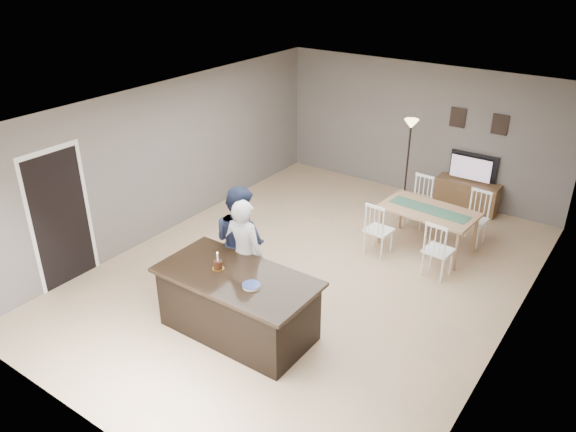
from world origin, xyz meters
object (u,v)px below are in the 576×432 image
Objects in this scene: tv_console at (467,196)px; birthday_cake at (218,265)px; dining_table at (428,216)px; kitchen_island at (238,304)px; television at (472,168)px; woman at (244,254)px; floor_lamp at (410,140)px; man at (240,242)px; plate_stack at (251,286)px.

birthday_cake reaches higher than tv_console.
kitchen_island is at bearing -103.25° from dining_table.
kitchen_island is 5.78m from television.
birthday_cake is (-1.51, -5.58, 0.66)m from tv_console.
television is 5.31m from woman.
floor_lamp is (0.47, 4.95, 0.45)m from birthday_cake.
tv_console is 5.82m from birthday_cake.
dining_table is at bearing 68.15° from birthday_cake.
woman is at bearing 91.11° from birthday_cake.
kitchen_island is 3.84m from dining_table.
television is 1.37m from floor_lamp.
floor_lamp is at bearing 88.11° from kitchen_island.
woman reaches higher than kitchen_island.
floor_lamp is at bearing 34.03° from television.
woman is 0.34m from man.
birthday_cake is at bearing 118.48° from man.
floor_lamp is at bearing -148.71° from tv_console.
kitchen_island is 1.05m from man.
man is 0.93× the size of dining_table.
television is 0.53× the size of man.
plate_stack is at bearing 145.41° from man.
kitchen_island is 5.03m from floor_lamp.
television reaches higher than dining_table.
woman is 0.97× the size of man.
floor_lamp reaches higher than television.
birthday_cake reaches higher than television.
woman reaches higher than dining_table.
television is 3.94× the size of plate_stack.
man is (-1.78, -4.80, 0.57)m from tv_console.
tv_console is at bearing 31.29° from floor_lamp.
birthday_cake is at bearing -178.32° from kitchen_island.
dining_table is (1.48, 3.10, -0.23)m from woman.
dining_table is 1.03× the size of floor_lamp.
birthday_cake is at bearing -105.13° from tv_console.
tv_console is at bearing 81.25° from plate_stack.
plate_stack is 0.12× the size of dining_table.
plate_stack reaches higher than tv_console.
television is 0.54× the size of woman.
dining_table is (-0.04, -1.99, -0.25)m from television.
dining_table is (-0.04, -1.92, 0.31)m from tv_console.
kitchen_island is 2.35× the size of television.
birthday_cake is at bearing 75.05° from television.
woman is 7.28× the size of plate_stack.
dining_table is at bearing -52.22° from floor_lamp.
plate_stack is (-0.87, -5.74, 0.06)m from television.
tv_console is 0.69× the size of man.
tv_console is 0.66× the size of floor_lamp.
floor_lamp is (-1.00, 1.29, 0.80)m from dining_table.
man reaches higher than birthday_cake.
television is at bearing 93.23° from dining_table.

